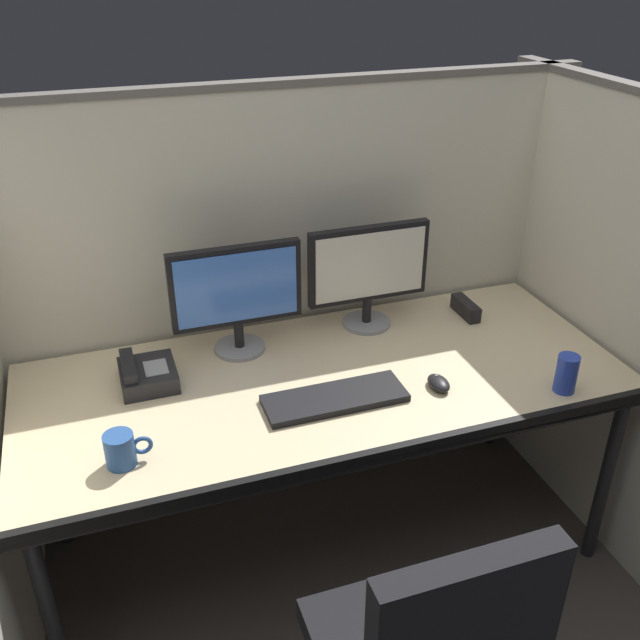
{
  "coord_description": "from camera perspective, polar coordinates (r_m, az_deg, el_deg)",
  "views": [
    {
      "loc": [
        -0.62,
        -1.47,
        1.98
      ],
      "look_at": [
        0.0,
        0.35,
        0.92
      ],
      "focal_mm": 39.76,
      "sensor_mm": 36.0,
      "label": 1
    }
  ],
  "objects": [
    {
      "name": "cubicle_partition_right",
      "position": [
        2.61,
        22.28,
        -0.6
      ],
      "size": [
        0.06,
        1.41,
        1.57
      ],
      "color": "beige",
      "rests_on": "ground"
    },
    {
      "name": "ground_plane",
      "position": [
        2.54,
        2.77,
        -22.35
      ],
      "size": [
        8.0,
        8.0,
        0.0
      ],
      "primitive_type": "plane",
      "color": "#423D38"
    },
    {
      "name": "keyboard_main",
      "position": [
        2.13,
        1.2,
        -6.32
      ],
      "size": [
        0.43,
        0.15,
        0.02
      ],
      "primitive_type": "cube",
      "color": "black",
      "rests_on": "desk"
    },
    {
      "name": "cubicle_partition_rear",
      "position": [
        2.59,
        -2.84,
        1.45
      ],
      "size": [
        2.21,
        0.06,
        1.57
      ],
      "color": "beige",
      "rests_on": "ground"
    },
    {
      "name": "soda_can",
      "position": [
        2.28,
        19.22,
        -4.1
      ],
      "size": [
        0.07,
        0.07,
        0.12
      ],
      "primitive_type": "cylinder",
      "color": "#263FB2",
      "rests_on": "desk"
    },
    {
      "name": "coffee_mug",
      "position": [
        1.95,
        -15.71,
        -10.01
      ],
      "size": [
        0.13,
        0.08,
        0.09
      ],
      "color": "#264C8C",
      "rests_on": "desk"
    },
    {
      "name": "monitor_left",
      "position": [
        2.3,
        -6.74,
        2.22
      ],
      "size": [
        0.43,
        0.17,
        0.37
      ],
      "color": "gray",
      "rests_on": "desk"
    },
    {
      "name": "monitor_right",
      "position": [
        2.45,
        3.92,
        4.06
      ],
      "size": [
        0.43,
        0.17,
        0.37
      ],
      "color": "gray",
      "rests_on": "desk"
    },
    {
      "name": "computer_mouse",
      "position": [
        2.22,
        9.52,
        -5.02
      ],
      "size": [
        0.06,
        0.1,
        0.04
      ],
      "color": "black",
      "rests_on": "desk"
    },
    {
      "name": "red_stapler",
      "position": [
        2.64,
        11.64,
        0.95
      ],
      "size": [
        0.04,
        0.15,
        0.06
      ],
      "primitive_type": "cube",
      "color": "black",
      "rests_on": "desk"
    },
    {
      "name": "desk_phone",
      "position": [
        2.26,
        -13.81,
        -4.27
      ],
      "size": [
        0.17,
        0.19,
        0.09
      ],
      "color": "black",
      "rests_on": "desk"
    },
    {
      "name": "desk",
      "position": [
        2.26,
        0.52,
        -5.82
      ],
      "size": [
        1.9,
        0.8,
        0.74
      ],
      "color": "beige",
      "rests_on": "ground"
    }
  ]
}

